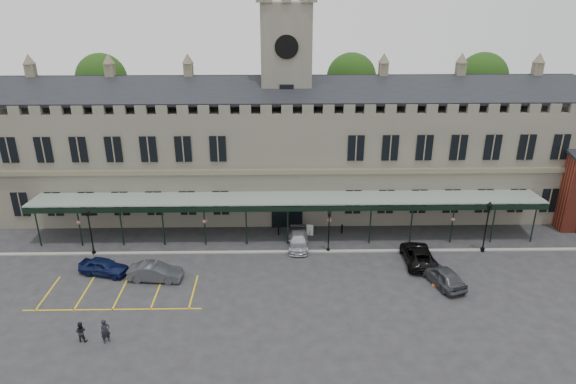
{
  "coord_description": "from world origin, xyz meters",
  "views": [
    {
      "loc": [
        -0.8,
        -37.31,
        23.98
      ],
      "look_at": [
        0.0,
        6.0,
        6.0
      ],
      "focal_mm": 32.0,
      "sensor_mm": 36.0,
      "label": 1
    }
  ],
  "objects_px": {
    "car_van": "(418,255)",
    "lamp_post_right": "(487,222)",
    "station_building": "(286,153)",
    "lamp_post_left": "(90,228)",
    "sign_board": "(310,230)",
    "lamp_post_mid": "(329,227)",
    "car_left_b": "(155,272)",
    "person_a": "(105,331)",
    "car_left_a": "(104,267)",
    "clock_tower": "(286,92)",
    "car_right_a": "(443,276)",
    "car_taxi": "(298,241)",
    "person_b": "(81,332)",
    "traffic_cone": "(435,282)"
  },
  "relations": [
    {
      "from": "lamp_post_left",
      "to": "car_right_a",
      "type": "relative_size",
      "value": 0.98
    },
    {
      "from": "lamp_post_left",
      "to": "lamp_post_mid",
      "type": "height_order",
      "value": "lamp_post_left"
    },
    {
      "from": "lamp_post_right",
      "to": "car_left_b",
      "type": "distance_m",
      "value": 30.47
    },
    {
      "from": "car_taxi",
      "to": "car_van",
      "type": "height_order",
      "value": "car_van"
    },
    {
      "from": "car_taxi",
      "to": "person_b",
      "type": "relative_size",
      "value": 2.86
    },
    {
      "from": "lamp_post_mid",
      "to": "station_building",
      "type": "bearing_deg",
      "value": 110.33
    },
    {
      "from": "station_building",
      "to": "car_taxi",
      "type": "xyz_separation_m",
      "value": [
        1.0,
        -9.32,
        -5.8
      ]
    },
    {
      "from": "traffic_cone",
      "to": "car_van",
      "type": "height_order",
      "value": "car_van"
    },
    {
      "from": "lamp_post_mid",
      "to": "car_left_b",
      "type": "xyz_separation_m",
      "value": [
        -15.32,
        -4.71,
        -1.82
      ]
    },
    {
      "from": "clock_tower",
      "to": "traffic_cone",
      "type": "distance_m",
      "value": 24.17
    },
    {
      "from": "lamp_post_right",
      "to": "sign_board",
      "type": "height_order",
      "value": "lamp_post_right"
    },
    {
      "from": "station_building",
      "to": "car_right_a",
      "type": "xyz_separation_m",
      "value": [
        13.0,
        -16.13,
        -5.65
      ]
    },
    {
      "from": "car_left_b",
      "to": "car_van",
      "type": "height_order",
      "value": "car_left_b"
    },
    {
      "from": "person_a",
      "to": "clock_tower",
      "type": "bearing_deg",
      "value": 22.66
    },
    {
      "from": "lamp_post_left",
      "to": "person_a",
      "type": "relative_size",
      "value": 2.54
    },
    {
      "from": "car_van",
      "to": "lamp_post_right",
      "type": "bearing_deg",
      "value": -163.77
    },
    {
      "from": "station_building",
      "to": "lamp_post_left",
      "type": "height_order",
      "value": "station_building"
    },
    {
      "from": "station_building",
      "to": "lamp_post_left",
      "type": "relative_size",
      "value": 12.72
    },
    {
      "from": "station_building",
      "to": "lamp_post_right",
      "type": "relative_size",
      "value": 11.56
    },
    {
      "from": "car_left_a",
      "to": "car_taxi",
      "type": "bearing_deg",
      "value": -60.18
    },
    {
      "from": "sign_board",
      "to": "car_taxi",
      "type": "relative_size",
      "value": 0.26
    },
    {
      "from": "car_right_a",
      "to": "car_taxi",
      "type": "bearing_deg",
      "value": -48.26
    },
    {
      "from": "car_taxi",
      "to": "person_a",
      "type": "xyz_separation_m",
      "value": [
        -14.2,
        -13.9,
        0.26
      ]
    },
    {
      "from": "station_building",
      "to": "clock_tower",
      "type": "bearing_deg",
      "value": 90.0
    },
    {
      "from": "sign_board",
      "to": "car_left_b",
      "type": "height_order",
      "value": "car_left_b"
    },
    {
      "from": "clock_tower",
      "to": "sign_board",
      "type": "bearing_deg",
      "value": -72.16
    },
    {
      "from": "car_taxi",
      "to": "lamp_post_right",
      "type": "bearing_deg",
      "value": -2.6
    },
    {
      "from": "car_van",
      "to": "person_a",
      "type": "relative_size",
      "value": 2.94
    },
    {
      "from": "lamp_post_right",
      "to": "person_b",
      "type": "relative_size",
      "value": 3.23
    },
    {
      "from": "station_building",
      "to": "lamp_post_mid",
      "type": "bearing_deg",
      "value": -69.67
    },
    {
      "from": "car_left_a",
      "to": "person_b",
      "type": "xyz_separation_m",
      "value": [
        1.21,
        -9.09,
        0.06
      ]
    },
    {
      "from": "person_a",
      "to": "car_left_a",
      "type": "bearing_deg",
      "value": 70.33
    },
    {
      "from": "lamp_post_right",
      "to": "person_a",
      "type": "height_order",
      "value": "lamp_post_right"
    },
    {
      "from": "car_left_b",
      "to": "lamp_post_mid",
      "type": "bearing_deg",
      "value": -67.35
    },
    {
      "from": "car_right_a",
      "to": "person_b",
      "type": "relative_size",
      "value": 2.99
    },
    {
      "from": "clock_tower",
      "to": "person_a",
      "type": "xyz_separation_m",
      "value": [
        -13.2,
        -23.31,
        -12.18
      ]
    },
    {
      "from": "lamp_post_left",
      "to": "car_left_a",
      "type": "relative_size",
      "value": 1.09
    },
    {
      "from": "traffic_cone",
      "to": "person_a",
      "type": "relative_size",
      "value": 0.38
    },
    {
      "from": "lamp_post_left",
      "to": "sign_board",
      "type": "bearing_deg",
      "value": 9.62
    },
    {
      "from": "lamp_post_mid",
      "to": "car_left_b",
      "type": "relative_size",
      "value": 0.94
    },
    {
      "from": "car_left_b",
      "to": "car_right_a",
      "type": "bearing_deg",
      "value": -87.01
    },
    {
      "from": "lamp_post_right",
      "to": "car_van",
      "type": "distance_m",
      "value": 7.35
    },
    {
      "from": "lamp_post_mid",
      "to": "car_left_b",
      "type": "distance_m",
      "value": 16.13
    },
    {
      "from": "lamp_post_mid",
      "to": "sign_board",
      "type": "bearing_deg",
      "value": 114.8
    },
    {
      "from": "lamp_post_right",
      "to": "car_taxi",
      "type": "bearing_deg",
      "value": 176.0
    },
    {
      "from": "car_left_a",
      "to": "car_right_a",
      "type": "xyz_separation_m",
      "value": [
        29.23,
        -2.14,
        0.08
      ]
    },
    {
      "from": "clock_tower",
      "to": "car_taxi",
      "type": "xyz_separation_m",
      "value": [
        1.0,
        -9.4,
        -12.45
      ]
    },
    {
      "from": "station_building",
      "to": "lamp_post_right",
      "type": "bearing_deg",
      "value": -29.62
    },
    {
      "from": "person_a",
      "to": "car_van",
      "type": "bearing_deg",
      "value": -14.54
    },
    {
      "from": "lamp_post_left",
      "to": "car_taxi",
      "type": "bearing_deg",
      "value": 3.3
    }
  ]
}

